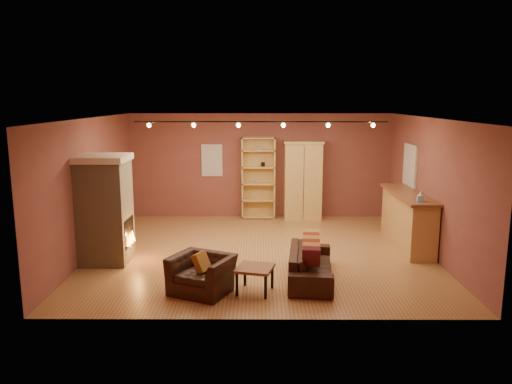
{
  "coord_description": "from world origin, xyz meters",
  "views": [
    {
      "loc": [
        -0.05,
        -10.09,
        3.19
      ],
      "look_at": [
        -0.1,
        0.2,
        1.25
      ],
      "focal_mm": 35.0,
      "sensor_mm": 36.0,
      "label": 1
    }
  ],
  "objects_px": {
    "coffee_table": "(255,271)",
    "fireplace": "(105,209)",
    "armoire": "(303,180)",
    "armchair": "(202,268)",
    "bar_counter": "(408,219)",
    "loveseat": "(311,258)",
    "bookcase": "(258,177)"
  },
  "relations": [
    {
      "from": "armoire",
      "to": "loveseat",
      "type": "distance_m",
      "value": 4.62
    },
    {
      "from": "fireplace",
      "to": "armchair",
      "type": "xyz_separation_m",
      "value": [
        2.05,
        -1.6,
        -0.64
      ]
    },
    {
      "from": "fireplace",
      "to": "bookcase",
      "type": "bearing_deg",
      "value": 51.29
    },
    {
      "from": "bookcase",
      "to": "bar_counter",
      "type": "xyz_separation_m",
      "value": [
        3.25,
        -2.66,
        -0.51
      ]
    },
    {
      "from": "armchair",
      "to": "bar_counter",
      "type": "bearing_deg",
      "value": 57.13
    },
    {
      "from": "fireplace",
      "to": "coffee_table",
      "type": "distance_m",
      "value": 3.41
    },
    {
      "from": "armoire",
      "to": "bar_counter",
      "type": "distance_m",
      "value": 3.29
    },
    {
      "from": "bookcase",
      "to": "armoire",
      "type": "relative_size",
      "value": 1.04
    },
    {
      "from": "fireplace",
      "to": "armoire",
      "type": "xyz_separation_m",
      "value": [
        4.17,
        3.58,
        -0.01
      ]
    },
    {
      "from": "bookcase",
      "to": "loveseat",
      "type": "relative_size",
      "value": 1.12
    },
    {
      "from": "fireplace",
      "to": "armoire",
      "type": "bearing_deg",
      "value": 40.66
    },
    {
      "from": "armchair",
      "to": "coffee_table",
      "type": "relative_size",
      "value": 1.61
    },
    {
      "from": "loveseat",
      "to": "armchair",
      "type": "xyz_separation_m",
      "value": [
        -1.88,
        -0.62,
        0.03
      ]
    },
    {
      "from": "armchair",
      "to": "coffee_table",
      "type": "height_order",
      "value": "armchair"
    },
    {
      "from": "loveseat",
      "to": "coffee_table",
      "type": "bearing_deg",
      "value": 127.12
    },
    {
      "from": "fireplace",
      "to": "loveseat",
      "type": "xyz_separation_m",
      "value": [
        3.93,
        -0.99,
        -0.67
      ]
    },
    {
      "from": "bar_counter",
      "to": "coffee_table",
      "type": "height_order",
      "value": "bar_counter"
    },
    {
      "from": "fireplace",
      "to": "armchair",
      "type": "relative_size",
      "value": 1.87
    },
    {
      "from": "fireplace",
      "to": "armoire",
      "type": "distance_m",
      "value": 5.5
    },
    {
      "from": "coffee_table",
      "to": "fireplace",
      "type": "bearing_deg",
      "value": 151.55
    },
    {
      "from": "coffee_table",
      "to": "bar_counter",
      "type": "bearing_deg",
      "value": 38.81
    },
    {
      "from": "loveseat",
      "to": "coffee_table",
      "type": "height_order",
      "value": "loveseat"
    },
    {
      "from": "fireplace",
      "to": "loveseat",
      "type": "bearing_deg",
      "value": -14.09
    },
    {
      "from": "armoire",
      "to": "loveseat",
      "type": "height_order",
      "value": "armoire"
    },
    {
      "from": "bookcase",
      "to": "coffee_table",
      "type": "height_order",
      "value": "bookcase"
    },
    {
      "from": "fireplace",
      "to": "loveseat",
      "type": "distance_m",
      "value": 4.1
    },
    {
      "from": "armoire",
      "to": "bar_counter",
      "type": "xyz_separation_m",
      "value": [
        2.07,
        -2.51,
        -0.45
      ]
    },
    {
      "from": "bookcase",
      "to": "loveseat",
      "type": "distance_m",
      "value": 4.86
    },
    {
      "from": "fireplace",
      "to": "coffee_table",
      "type": "bearing_deg",
      "value": -28.45
    },
    {
      "from": "armoire",
      "to": "coffee_table",
      "type": "height_order",
      "value": "armoire"
    },
    {
      "from": "armchair",
      "to": "fireplace",
      "type": "bearing_deg",
      "value": 166.57
    },
    {
      "from": "fireplace",
      "to": "armchair",
      "type": "bearing_deg",
      "value": -38.02
    }
  ]
}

